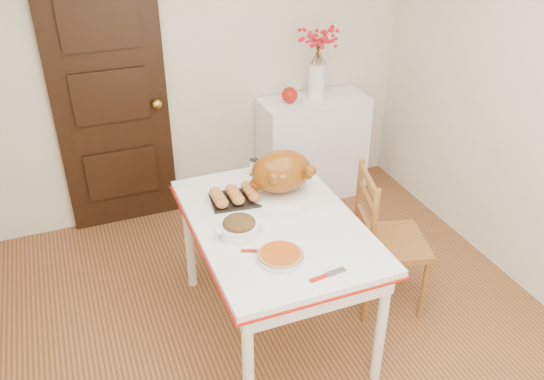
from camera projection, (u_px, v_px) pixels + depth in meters
name	position (u px, v px, depth m)	size (l,w,h in m)	color
floor	(298.00, 360.00, 3.41)	(3.50, 4.00, 0.00)	#583216
wall_back	(198.00, 63.00, 4.37)	(3.50, 0.00, 2.50)	beige
door_back	(111.00, 103.00, 4.24)	(0.85, 0.06, 2.06)	black
sideboard	(312.00, 148.00, 4.89)	(0.90, 0.40, 0.90)	white
kitchen_table	(275.00, 276.00, 3.45)	(0.94, 1.37, 0.82)	white
chair_oak	(392.00, 240.00, 3.63)	(0.44, 0.44, 1.00)	#9F572A
berry_vase	(318.00, 63.00, 4.51)	(0.32, 0.32, 0.61)	white
apple	(290.00, 95.00, 4.56)	(0.13, 0.13, 0.13)	#A5170B
turkey_platter	(281.00, 174.00, 3.44)	(0.44, 0.35, 0.28)	#894F11
pumpkin_pie	(280.00, 255.00, 2.92)	(0.25, 0.25, 0.05)	#B2450E
stuffing_dish	(239.00, 227.00, 3.10)	(0.27, 0.21, 0.11)	#563719
rolls_tray	(235.00, 196.00, 3.41)	(0.29, 0.23, 0.08)	#B66A36
pie_server	(328.00, 275.00, 2.81)	(0.21, 0.06, 0.01)	silver
carving_knife	(262.00, 251.00, 2.99)	(0.22, 0.05, 0.01)	silver
drinking_glass	(254.00, 167.00, 3.69)	(0.06, 0.06, 0.11)	white
shaker_pair	(293.00, 163.00, 3.76)	(0.10, 0.04, 0.09)	white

